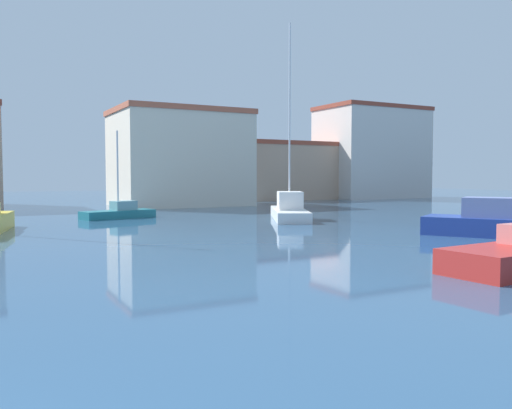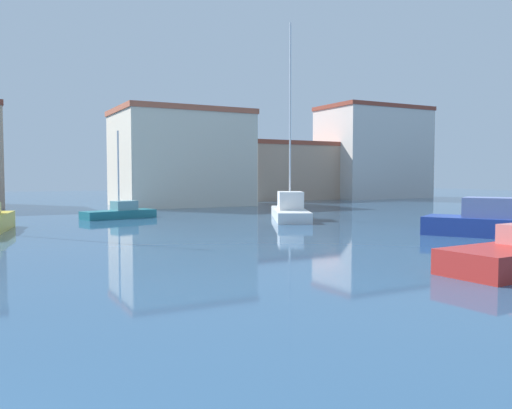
# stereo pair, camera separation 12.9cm
# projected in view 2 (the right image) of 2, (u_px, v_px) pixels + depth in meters

# --- Properties ---
(water) EXTENTS (160.00, 160.00, 0.00)m
(water) POSITION_uv_depth(u_px,v_px,m) (250.00, 231.00, 28.22)
(water) COLOR #2D5175
(water) RESTS_ON ground
(motorboat_blue_mid_harbor) EXTENTS (6.14, 8.02, 1.90)m
(motorboat_blue_mid_harbor) POSITION_uv_depth(u_px,v_px,m) (507.00, 223.00, 25.47)
(motorboat_blue_mid_harbor) COLOR #233D93
(motorboat_blue_mid_harbor) RESTS_ON water
(sailboat_white_near_pier) EXTENTS (5.60, 8.28, 13.16)m
(sailboat_white_near_pier) POSITION_uv_depth(u_px,v_px,m) (290.00, 209.00, 35.95)
(sailboat_white_near_pier) COLOR white
(sailboat_white_near_pier) RESTS_ON water
(sailboat_teal_inner_mooring) EXTENTS (5.36, 2.93, 6.03)m
(sailboat_teal_inner_mooring) POSITION_uv_depth(u_px,v_px,m) (120.00, 212.00, 36.74)
(sailboat_teal_inner_mooring) COLOR #1E707A
(sailboat_teal_inner_mooring) RESTS_ON water
(warehouse_block) EXTENTS (12.44, 9.58, 9.31)m
(warehouse_block) POSITION_uv_depth(u_px,v_px,m) (180.00, 158.00, 51.98)
(warehouse_block) COLOR beige
(warehouse_block) RESTS_ON ground
(harbor_office) EXTENTS (13.69, 7.10, 7.02)m
(harbor_office) POSITION_uv_depth(u_px,v_px,m) (292.00, 171.00, 65.30)
(harbor_office) COLOR tan
(harbor_office) RESTS_ON ground
(yacht_club) EXTENTS (13.55, 8.48, 11.80)m
(yacht_club) POSITION_uv_depth(u_px,v_px,m) (373.00, 153.00, 68.98)
(yacht_club) COLOR beige
(yacht_club) RESTS_ON ground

